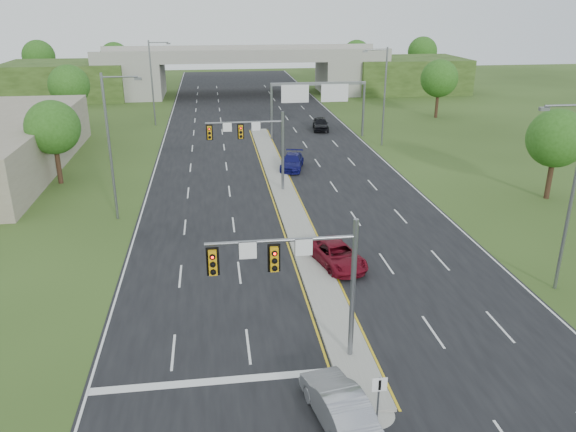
# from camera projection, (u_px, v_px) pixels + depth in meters

# --- Properties ---
(ground) EXTENTS (240.00, 240.00, 0.00)m
(ground) POSITION_uv_depth(u_px,v_px,m) (350.00, 357.00, 26.51)
(ground) COLOR #2B4117
(ground) RESTS_ON ground
(road) EXTENTS (24.00, 160.00, 0.02)m
(road) POSITION_uv_depth(u_px,v_px,m) (271.00, 161.00, 58.87)
(road) COLOR black
(road) RESTS_ON ground
(median) EXTENTS (2.00, 54.00, 0.16)m
(median) POSITION_uv_depth(u_px,v_px,m) (286.00, 197.00, 47.74)
(median) COLOR gray
(median) RESTS_ON road
(median_nose) EXTENTS (2.00, 2.00, 0.16)m
(median_nose) POSITION_uv_depth(u_px,v_px,m) (373.00, 413.00, 22.78)
(median_nose) COLOR gray
(median_nose) RESTS_ON road
(lane_markings) EXTENTS (23.72, 160.00, 0.01)m
(lane_markings) POSITION_uv_depth(u_px,v_px,m) (271.00, 178.00, 53.16)
(lane_markings) COLOR gold
(lane_markings) RESTS_ON road
(signal_mast_near) EXTENTS (6.62, 0.60, 7.00)m
(signal_mast_near) POSITION_uv_depth(u_px,v_px,m) (304.00, 271.00, 24.46)
(signal_mast_near) COLOR slate
(signal_mast_near) RESTS_ON ground
(signal_mast_far) EXTENTS (6.62, 0.60, 7.00)m
(signal_mast_far) POSITION_uv_depth(u_px,v_px,m) (256.00, 139.00, 47.58)
(signal_mast_far) COLOR slate
(signal_mast_far) RESTS_ON ground
(keep_right_sign) EXTENTS (0.60, 0.13, 2.20)m
(keep_right_sign) POSITION_uv_depth(u_px,v_px,m) (379.00, 392.00, 21.78)
(keep_right_sign) COLOR slate
(keep_right_sign) RESTS_ON ground
(sign_gantry) EXTENTS (11.58, 0.44, 6.67)m
(sign_gantry) POSITION_uv_depth(u_px,v_px,m) (317.00, 94.00, 67.01)
(sign_gantry) COLOR slate
(sign_gantry) RESTS_ON ground
(overpass) EXTENTS (80.00, 14.00, 8.10)m
(overpass) POSITION_uv_depth(u_px,v_px,m) (243.00, 74.00, 99.21)
(overpass) COLOR gray
(overpass) RESTS_ON ground
(lightpole_l_mid) EXTENTS (2.85, 0.25, 11.00)m
(lightpole_l_mid) POSITION_uv_depth(u_px,v_px,m) (112.00, 141.00, 41.14)
(lightpole_l_mid) COLOR slate
(lightpole_l_mid) RESTS_ON ground
(lightpole_l_far) EXTENTS (2.85, 0.25, 11.00)m
(lightpole_l_far) POSITION_uv_depth(u_px,v_px,m) (153.00, 79.00, 73.50)
(lightpole_l_far) COLOR slate
(lightpole_l_far) RESTS_ON ground
(lightpole_r_near) EXTENTS (2.85, 0.25, 11.00)m
(lightpole_r_near) POSITION_uv_depth(u_px,v_px,m) (570.00, 189.00, 30.62)
(lightpole_r_near) COLOR slate
(lightpole_r_near) RESTS_ON ground
(lightpole_r_far) EXTENTS (2.85, 0.25, 11.00)m
(lightpole_r_far) POSITION_uv_depth(u_px,v_px,m) (383.00, 92.00, 62.98)
(lightpole_r_far) COLOR slate
(lightpole_r_far) RESTS_ON ground
(tree_l_near) EXTENTS (4.80, 4.80, 7.60)m
(tree_l_near) POSITION_uv_depth(u_px,v_px,m) (53.00, 128.00, 49.87)
(tree_l_near) COLOR #382316
(tree_l_near) RESTS_ON ground
(tree_l_mid) EXTENTS (5.20, 5.20, 8.12)m
(tree_l_mid) POSITION_uv_depth(u_px,v_px,m) (69.00, 85.00, 72.36)
(tree_l_mid) COLOR #382316
(tree_l_mid) RESTS_ON ground
(tree_r_near) EXTENTS (4.80, 4.80, 7.60)m
(tree_r_near) POSITION_uv_depth(u_px,v_px,m) (557.00, 138.00, 45.92)
(tree_r_near) COLOR #382316
(tree_r_near) RESTS_ON ground
(tree_r_mid) EXTENTS (5.20, 5.20, 8.12)m
(tree_r_mid) POSITION_uv_depth(u_px,v_px,m) (439.00, 78.00, 78.67)
(tree_r_mid) COLOR #382316
(tree_r_mid) RESTS_ON ground
(tree_back_a) EXTENTS (6.00, 6.00, 8.85)m
(tree_back_a) POSITION_uv_depth(u_px,v_px,m) (39.00, 56.00, 106.54)
(tree_back_a) COLOR #382316
(tree_back_a) RESTS_ON ground
(tree_back_b) EXTENTS (5.60, 5.60, 8.32)m
(tree_back_b) POSITION_uv_depth(u_px,v_px,m) (115.00, 57.00, 108.42)
(tree_back_b) COLOR #382316
(tree_back_b) RESTS_ON ground
(tree_back_c) EXTENTS (5.60, 5.60, 8.32)m
(tree_back_c) POSITION_uv_depth(u_px,v_px,m) (356.00, 54.00, 114.47)
(tree_back_c) COLOR #382316
(tree_back_c) RESTS_ON ground
(tree_back_d) EXTENTS (6.00, 6.00, 8.85)m
(tree_back_d) POSITION_uv_depth(u_px,v_px,m) (422.00, 52.00, 116.12)
(tree_back_d) COLOR #382316
(tree_back_d) RESTS_ON ground
(car_silver) EXTENTS (2.55, 5.03, 1.58)m
(car_silver) POSITION_uv_depth(u_px,v_px,m) (338.00, 404.00, 22.19)
(car_silver) COLOR #9999A0
(car_silver) RESTS_ON road
(car_far_a) EXTENTS (3.52, 5.54, 1.42)m
(car_far_a) POSITION_uv_depth(u_px,v_px,m) (337.00, 255.00, 35.43)
(car_far_a) COLOR maroon
(car_far_a) RESTS_ON road
(car_far_b) EXTENTS (3.22, 5.38, 1.46)m
(car_far_b) POSITION_uv_depth(u_px,v_px,m) (292.00, 162.00, 55.79)
(car_far_b) COLOR #0E0E54
(car_far_b) RESTS_ON road
(car_far_c) EXTENTS (2.46, 4.94, 1.62)m
(car_far_c) POSITION_uv_depth(u_px,v_px,m) (321.00, 124.00, 72.55)
(car_far_c) COLOR black
(car_far_c) RESTS_ON road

